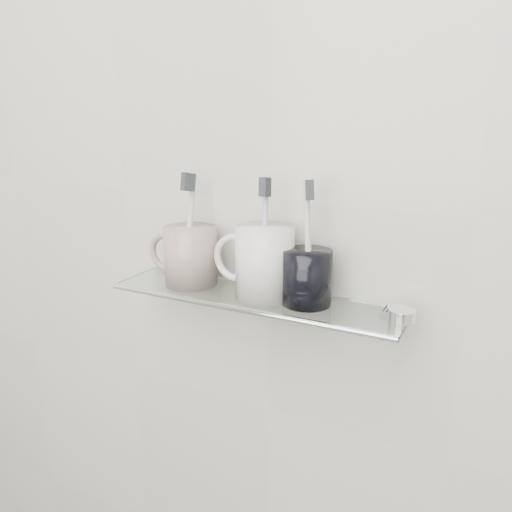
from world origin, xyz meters
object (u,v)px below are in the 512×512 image
Objects in this scene: shelf_glass at (253,298)px; mug_center at (265,262)px; mug_left at (191,256)px; mug_right at (307,277)px.

mug_center is at bearing 15.17° from shelf_glass.
mug_center is (0.14, 0.00, 0.01)m from mug_left.
mug_center is (0.02, 0.00, 0.06)m from shelf_glass.
shelf_glass is at bearing -160.58° from mug_center.
mug_center is at bearing 176.77° from mug_right.
mug_left reaches higher than mug_right.
mug_right reaches higher than shelf_glass.
mug_left is at bearing 176.77° from mug_right.
mug_left is 0.14m from mug_center.
mug_right is (0.07, 0.00, -0.02)m from mug_center.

